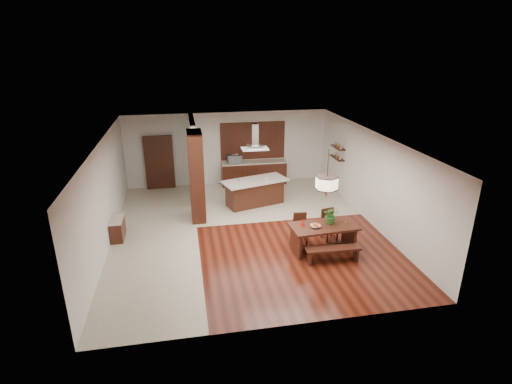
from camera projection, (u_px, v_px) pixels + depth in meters
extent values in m
plane|color=#3D140B|center=(246.00, 230.00, 12.32)|extent=(9.00, 9.00, 0.00)
cube|color=white|center=(246.00, 138.00, 11.29)|extent=(8.00, 9.00, 0.04)
cube|color=silver|center=(228.00, 149.00, 15.94)|extent=(8.00, 0.04, 2.90)
cube|color=silver|center=(284.00, 265.00, 7.67)|extent=(8.00, 0.04, 2.90)
cube|color=silver|center=(105.00, 195.00, 11.11)|extent=(0.04, 9.00, 2.90)
cube|color=silver|center=(372.00, 178.00, 12.50)|extent=(0.04, 9.00, 2.90)
cube|color=beige|center=(155.00, 238.00, 11.84)|extent=(2.50, 9.00, 0.01)
cube|color=beige|center=(269.00, 198.00, 14.83)|extent=(5.50, 4.00, 0.01)
cube|color=#3A1B0E|center=(246.00, 139.00, 11.30)|extent=(8.00, 9.00, 0.02)
cube|color=black|center=(196.00, 177.00, 12.67)|extent=(0.45, 1.00, 2.90)
cube|color=silver|center=(194.00, 159.00, 14.60)|extent=(0.18, 2.40, 2.90)
cube|color=black|center=(118.00, 228.00, 11.73)|extent=(0.37, 0.88, 0.63)
cube|color=black|center=(159.00, 163.00, 15.52)|extent=(1.10, 0.20, 2.10)
cube|color=black|center=(254.00, 173.00, 16.19)|extent=(2.60, 0.60, 0.90)
cube|color=beige|center=(254.00, 162.00, 16.02)|extent=(2.60, 0.62, 0.05)
cube|color=#A16230|center=(253.00, 141.00, 15.97)|extent=(2.60, 0.08, 1.50)
cube|color=black|center=(337.00, 158.00, 14.88)|extent=(0.26, 0.90, 0.04)
cube|color=black|center=(338.00, 147.00, 14.74)|extent=(0.26, 0.90, 0.04)
cube|color=black|center=(324.00, 226.00, 10.91)|extent=(1.89, 1.04, 0.06)
cube|color=black|center=(296.00, 242.00, 10.86)|extent=(0.13, 0.73, 0.70)
cube|color=black|center=(349.00, 235.00, 11.24)|extent=(0.13, 0.73, 0.70)
imported|color=#2A6923|center=(331.00, 215.00, 10.94)|extent=(0.56, 0.53, 0.49)
imported|color=beige|center=(315.00, 226.00, 10.77)|extent=(0.28, 0.28, 0.07)
cone|color=#A9190C|center=(303.00, 222.00, 10.85)|extent=(0.16, 0.16, 0.21)
cylinder|color=gold|center=(345.00, 223.00, 10.94)|extent=(0.06, 0.06, 0.09)
cube|color=black|center=(255.00, 193.00, 14.13)|extent=(2.09, 1.27, 0.88)
cube|color=beige|center=(255.00, 181.00, 13.92)|extent=(2.44, 1.58, 0.05)
imported|color=white|center=(266.00, 179.00, 13.90)|extent=(0.14, 0.14, 0.09)
imported|color=#B9BDC1|center=(234.00, 159.00, 15.80)|extent=(0.60, 0.46, 0.30)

